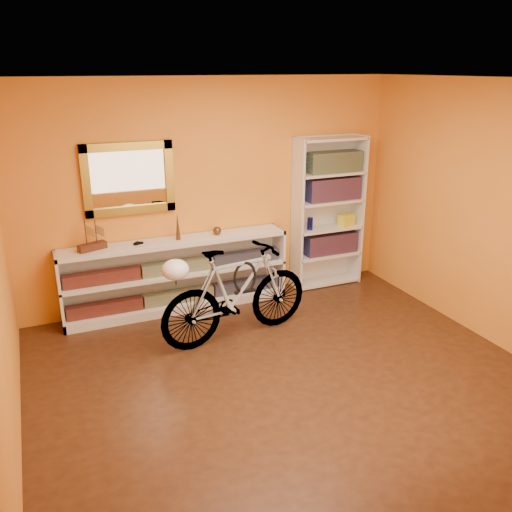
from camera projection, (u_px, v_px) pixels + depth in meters
name	position (u px, v px, depth m)	size (l,w,h in m)	color
floor	(286.00, 377.00, 4.94)	(4.50, 4.00, 0.01)	#311A0D
ceiling	(292.00, 79.00, 4.07)	(4.50, 4.00, 0.01)	silver
back_wall	(212.00, 193.00, 6.24)	(4.50, 0.01, 2.60)	orange
right_wall	(492.00, 215.00, 5.34)	(0.01, 4.00, 2.60)	orange
gilt_mirror	(129.00, 179.00, 5.77)	(0.98, 0.06, 0.78)	olive
wall_socket	(281.00, 267.00, 6.91)	(0.09, 0.01, 0.09)	silver
console_unit	(177.00, 275.00, 6.18)	(2.60, 0.35, 0.85)	silver
cd_row_lower	(179.00, 296.00, 6.25)	(2.50, 0.13, 0.14)	black
cd_row_upper	(177.00, 267.00, 6.13)	(2.50, 0.13, 0.14)	navy
model_ship	(91.00, 234.00, 5.65)	(0.30, 0.11, 0.36)	#3C1C11
toy_car	(139.00, 244.00, 5.89)	(0.00, 0.00, 0.00)	black
bronze_ornament	(178.00, 226.00, 6.00)	(0.05, 0.05, 0.32)	#4F351B
decorative_orb	(217.00, 231.00, 6.21)	(0.10, 0.10, 0.10)	#4F351B
bookcase	(328.00, 213.00, 6.76)	(0.90, 0.30, 1.90)	silver
book_row_a	(330.00, 243.00, 6.91)	(0.70, 0.22, 0.26)	maroon
book_row_b	(333.00, 189.00, 6.68)	(0.70, 0.22, 0.28)	maroon
book_row_c	(334.00, 162.00, 6.56)	(0.70, 0.22, 0.25)	navy
travel_mug	(310.00, 224.00, 6.68)	(0.07, 0.07, 0.16)	navy
red_tin	(315.00, 166.00, 6.51)	(0.14, 0.14, 0.18)	maroon
yellow_bag	(346.00, 220.00, 6.85)	(0.19, 0.13, 0.15)	yellow
bicycle	(236.00, 293.00, 5.50)	(1.71, 0.44, 1.01)	silver
helmet	(175.00, 270.00, 5.06)	(0.26, 0.25, 0.20)	white
u_lock	(245.00, 277.00, 5.50)	(0.25, 0.25, 0.03)	black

